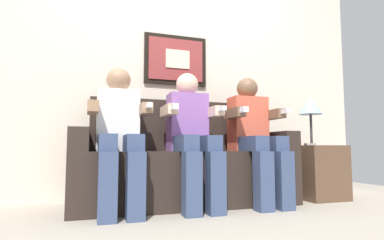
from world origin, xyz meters
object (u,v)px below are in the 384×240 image
at_px(side_table_right, 318,172).
at_px(person_in_middle, 192,132).
at_px(spare_remote_on_table, 313,144).
at_px(couch, 185,167).
at_px(table_lamp, 310,108).
at_px(person_on_left, 119,131).
at_px(person_on_right, 255,133).

bearing_deg(side_table_right, person_in_middle, -177.24).
height_order(person_in_middle, spare_remote_on_table, person_in_middle).
relative_size(couch, side_table_right, 3.70).
relative_size(table_lamp, spare_remote_on_table, 3.54).
distance_m(side_table_right, spare_remote_on_table, 0.28).
xyz_separation_m(side_table_right, spare_remote_on_table, (-0.08, -0.05, 0.26)).
xyz_separation_m(person_in_middle, spare_remote_on_table, (1.19, 0.02, -0.10)).
distance_m(person_on_left, side_table_right, 1.88).
xyz_separation_m(person_in_middle, person_on_right, (0.57, 0.00, 0.00)).
bearing_deg(person_in_middle, table_lamp, 4.67).
height_order(person_on_right, spare_remote_on_table, person_on_right).
bearing_deg(person_on_left, table_lamp, 3.19).
xyz_separation_m(person_on_left, spare_remote_on_table, (1.76, 0.02, -0.10)).
height_order(person_on_left, table_lamp, person_on_left).
xyz_separation_m(person_on_right, side_table_right, (0.70, 0.06, -0.36)).
bearing_deg(table_lamp, spare_remote_on_table, -121.91).
xyz_separation_m(couch, person_in_middle, (-0.00, -0.17, 0.29)).
height_order(person_on_right, table_lamp, person_on_right).
distance_m(couch, person_in_middle, 0.34).
distance_m(couch, spare_remote_on_table, 1.22).
bearing_deg(person_in_middle, side_table_right, 2.76).
relative_size(couch, person_on_left, 1.66).
bearing_deg(spare_remote_on_table, side_table_right, 28.22).
height_order(person_on_left, spare_remote_on_table, person_on_left).
distance_m(person_in_middle, side_table_right, 1.32).
xyz_separation_m(person_on_left, person_on_right, (1.14, -0.00, 0.00)).
height_order(person_on_left, person_on_right, same).
relative_size(couch, person_in_middle, 1.66).
height_order(table_lamp, spare_remote_on_table, table_lamp).
relative_size(couch, person_on_right, 1.66).
distance_m(person_on_left, spare_remote_on_table, 1.76).
bearing_deg(side_table_right, person_on_left, -178.11).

